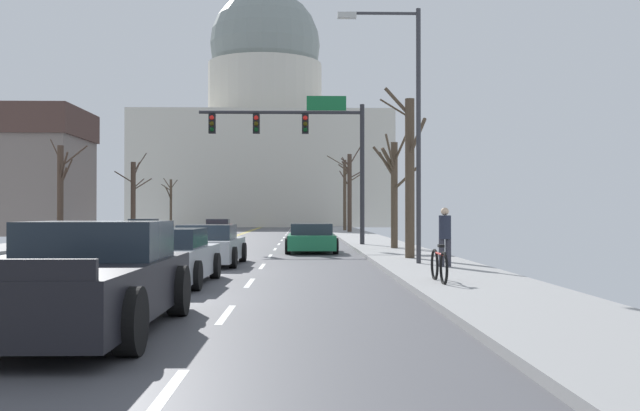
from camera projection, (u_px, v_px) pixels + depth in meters
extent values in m
cube|color=#4A4A4F|center=(133.00, 273.00, 19.99)|extent=(14.00, 180.00, 0.06)
cube|color=yellow|center=(129.00, 272.00, 19.98)|extent=(0.10, 176.40, 0.00)
cube|color=yellow|center=(137.00, 272.00, 19.99)|extent=(0.10, 176.40, 0.00)
cube|color=silver|center=(164.00, 397.00, 6.38)|extent=(0.12, 2.20, 0.00)
cube|color=silver|center=(226.00, 314.00, 11.57)|extent=(0.12, 2.20, 0.00)
cube|color=silver|center=(250.00, 283.00, 16.77)|extent=(0.12, 2.20, 0.00)
cube|color=silver|center=(262.00, 266.00, 21.97)|extent=(0.12, 2.20, 0.00)
cube|color=silver|center=(270.00, 256.00, 27.17)|extent=(0.12, 2.20, 0.00)
cube|color=silver|center=(275.00, 249.00, 32.37)|extent=(0.12, 2.20, 0.00)
cube|color=silver|center=(279.00, 244.00, 37.57)|extent=(0.12, 2.20, 0.00)
cube|color=silver|center=(282.00, 240.00, 42.76)|extent=(0.12, 2.20, 0.00)
cube|color=silver|center=(284.00, 237.00, 47.96)|extent=(0.12, 2.20, 0.00)
cube|color=silver|center=(286.00, 235.00, 53.16)|extent=(0.12, 2.20, 0.00)
cube|color=silver|center=(287.00, 233.00, 58.36)|extent=(0.12, 2.20, 0.00)
cube|color=silver|center=(289.00, 231.00, 63.56)|extent=(0.12, 2.20, 0.00)
cube|color=silver|center=(290.00, 230.00, 68.75)|extent=(0.12, 2.20, 0.00)
cube|color=silver|center=(291.00, 229.00, 73.95)|extent=(0.12, 2.20, 0.00)
cube|color=silver|center=(291.00, 228.00, 79.15)|extent=(0.12, 2.20, 0.00)
cube|color=silver|center=(292.00, 227.00, 84.35)|extent=(0.12, 2.20, 0.00)
cube|color=silver|center=(32.00, 267.00, 21.80)|extent=(0.12, 2.20, 0.00)
cube|color=silver|center=(84.00, 256.00, 27.00)|extent=(0.12, 2.20, 0.00)
cube|color=silver|center=(119.00, 249.00, 32.20)|extent=(0.12, 2.20, 0.00)
cube|color=silver|center=(145.00, 244.00, 37.39)|extent=(0.12, 2.20, 0.00)
cube|color=silver|center=(164.00, 240.00, 42.59)|extent=(0.12, 2.20, 0.00)
cube|color=silver|center=(179.00, 237.00, 47.79)|extent=(0.12, 2.20, 0.00)
cube|color=silver|center=(191.00, 235.00, 52.99)|extent=(0.12, 2.20, 0.00)
cube|color=silver|center=(201.00, 233.00, 58.19)|extent=(0.12, 2.20, 0.00)
cube|color=silver|center=(209.00, 231.00, 63.39)|extent=(0.12, 2.20, 0.00)
cube|color=silver|center=(217.00, 230.00, 68.58)|extent=(0.12, 2.20, 0.00)
cube|color=silver|center=(223.00, 229.00, 73.78)|extent=(0.12, 2.20, 0.00)
cube|color=silver|center=(228.00, 228.00, 78.98)|extent=(0.12, 2.20, 0.00)
cube|color=silver|center=(232.00, 227.00, 84.18)|extent=(0.12, 2.20, 0.00)
cube|color=gray|center=(436.00, 269.00, 20.20)|extent=(3.00, 180.00, 0.14)
cylinder|color=#28282D|center=(362.00, 174.00, 34.32)|extent=(0.22, 0.22, 6.71)
cylinder|color=#28282D|center=(281.00, 112.00, 34.25)|extent=(7.80, 0.16, 0.16)
cube|color=black|center=(305.00, 124.00, 34.28)|extent=(0.32, 0.28, 0.92)
sphere|color=red|center=(305.00, 118.00, 34.12)|extent=(0.22, 0.22, 0.22)
sphere|color=#332B05|center=(305.00, 124.00, 34.12)|extent=(0.22, 0.22, 0.22)
sphere|color=black|center=(305.00, 130.00, 34.11)|extent=(0.22, 0.22, 0.22)
cube|color=black|center=(256.00, 124.00, 34.22)|extent=(0.32, 0.28, 0.92)
sphere|color=red|center=(256.00, 118.00, 34.06)|extent=(0.22, 0.22, 0.22)
sphere|color=#332B05|center=(256.00, 124.00, 34.06)|extent=(0.22, 0.22, 0.22)
sphere|color=black|center=(256.00, 129.00, 34.06)|extent=(0.22, 0.22, 0.22)
cube|color=black|center=(212.00, 124.00, 34.17)|extent=(0.32, 0.28, 0.92)
sphere|color=red|center=(212.00, 118.00, 34.01)|extent=(0.22, 0.22, 0.22)
sphere|color=#332B05|center=(212.00, 123.00, 34.01)|extent=(0.22, 0.22, 0.22)
sphere|color=black|center=(212.00, 129.00, 34.00)|extent=(0.22, 0.22, 0.22)
cube|color=#146033|center=(326.00, 103.00, 34.33)|extent=(1.90, 0.06, 0.70)
cylinder|color=#333338|center=(418.00, 136.00, 21.37)|extent=(0.14, 0.14, 7.61)
cylinder|color=#333338|center=(383.00, 13.00, 21.38)|extent=(2.14, 0.09, 0.09)
cube|color=#B2B2AD|center=(347.00, 15.00, 21.35)|extent=(0.56, 0.24, 0.16)
cube|color=beige|center=(265.00, 172.00, 90.46)|extent=(30.60, 19.21, 13.55)
cylinder|color=beige|center=(265.00, 92.00, 90.56)|extent=(14.29, 14.29, 6.87)
sphere|color=gray|center=(265.00, 45.00, 90.62)|extent=(13.86, 13.86, 13.86)
cube|color=#1E7247|center=(311.00, 241.00, 29.73)|extent=(1.90, 4.22, 0.59)
cube|color=#232D38|center=(311.00, 229.00, 29.52)|extent=(1.67, 2.01, 0.45)
cylinder|color=black|center=(289.00, 243.00, 31.02)|extent=(0.22, 0.64, 0.64)
cylinder|color=black|center=(333.00, 243.00, 31.06)|extent=(0.22, 0.64, 0.64)
cylinder|color=black|center=(288.00, 246.00, 28.40)|extent=(0.22, 0.64, 0.64)
cylinder|color=black|center=(336.00, 246.00, 28.45)|extent=(0.22, 0.64, 0.64)
cube|color=#9EA3A8|center=(209.00, 249.00, 22.63)|extent=(1.93, 4.58, 0.66)
cube|color=#232D38|center=(207.00, 232.00, 22.30)|extent=(1.65, 1.95, 0.46)
cylinder|color=black|center=(188.00, 252.00, 24.03)|extent=(0.23, 0.64, 0.64)
cylinder|color=black|center=(243.00, 252.00, 24.04)|extent=(0.23, 0.64, 0.64)
cylinder|color=black|center=(171.00, 257.00, 21.22)|extent=(0.23, 0.64, 0.64)
cylinder|color=black|center=(233.00, 257.00, 21.23)|extent=(0.23, 0.64, 0.64)
cube|color=#9EA3A8|center=(168.00, 262.00, 16.50)|extent=(1.87, 4.56, 0.69)
cube|color=#232D38|center=(167.00, 238.00, 16.39)|extent=(1.60, 2.08, 0.44)
cylinder|color=black|center=(145.00, 266.00, 17.90)|extent=(0.24, 0.65, 0.64)
cylinder|color=black|center=(215.00, 266.00, 17.90)|extent=(0.24, 0.65, 0.64)
cylinder|color=black|center=(112.00, 276.00, 15.10)|extent=(0.24, 0.65, 0.64)
cylinder|color=black|center=(196.00, 276.00, 15.10)|extent=(0.24, 0.65, 0.64)
cube|color=black|center=(82.00, 290.00, 9.79)|extent=(2.08, 5.38, 0.74)
cube|color=#1E2833|center=(98.00, 240.00, 10.55)|extent=(1.91, 1.83, 0.56)
cube|color=black|center=(1.00, 270.00, 7.16)|extent=(1.91, 0.10, 0.22)
cylinder|color=black|center=(47.00, 291.00, 11.37)|extent=(0.28, 0.80, 0.80)
cylinder|color=black|center=(178.00, 291.00, 11.42)|extent=(0.28, 0.80, 0.80)
cylinder|color=black|center=(130.00, 321.00, 8.20)|extent=(0.28, 0.80, 0.80)
cube|color=black|center=(142.00, 232.00, 43.61)|extent=(1.78, 4.43, 0.69)
cube|color=#232D38|center=(144.00, 222.00, 44.04)|extent=(1.54, 1.94, 0.42)
cylinder|color=black|center=(152.00, 235.00, 42.29)|extent=(0.23, 0.64, 0.64)
cylinder|color=black|center=(123.00, 235.00, 42.21)|extent=(0.23, 0.64, 0.64)
cylinder|color=black|center=(160.00, 234.00, 45.01)|extent=(0.23, 0.64, 0.64)
cylinder|color=black|center=(133.00, 234.00, 44.94)|extent=(0.23, 0.64, 0.64)
cube|color=#B71414|center=(218.00, 228.00, 53.89)|extent=(2.01, 4.69, 0.61)
cube|color=#232D38|center=(218.00, 222.00, 54.07)|extent=(1.70, 2.08, 0.41)
cylinder|color=black|center=(229.00, 231.00, 52.51)|extent=(0.24, 0.65, 0.64)
cylinder|color=black|center=(203.00, 231.00, 52.40)|extent=(0.24, 0.65, 0.64)
cylinder|color=black|center=(232.00, 230.00, 55.37)|extent=(0.24, 0.65, 0.64)
cylinder|color=black|center=(207.00, 230.00, 55.27)|extent=(0.24, 0.65, 0.64)
cube|color=slate|center=(18.00, 187.00, 53.42)|extent=(9.41, 8.06, 7.19)
cube|color=#47332D|center=(18.00, 124.00, 53.47)|extent=(9.78, 8.38, 2.18)
cylinder|color=#4C3D2D|center=(394.00, 195.00, 30.55)|extent=(0.29, 0.29, 4.52)
cylinder|color=#4C3D2D|center=(402.00, 144.00, 30.02)|extent=(0.67, 1.23, 1.57)
cylinder|color=#4C3D2D|center=(384.00, 160.00, 30.92)|extent=(0.95, 0.88, 1.25)
cylinder|color=#4C3D2D|center=(406.00, 178.00, 29.85)|extent=(0.92, 1.53, 0.97)
cylinder|color=#4C3D2D|center=(390.00, 153.00, 29.97)|extent=(0.60, 1.27, 1.48)
cylinder|color=#4C3D2D|center=(387.00, 165.00, 30.51)|extent=(0.77, 0.22, 1.15)
cylinder|color=#4C3D2D|center=(389.00, 158.00, 30.75)|extent=(0.57, 0.51, 0.94)
cylinder|color=#4C3D2D|center=(388.00, 161.00, 30.28)|extent=(0.73, 0.68, 1.06)
cylinder|color=#4C3D2D|center=(171.00, 204.00, 72.55)|extent=(0.25, 0.25, 4.90)
cylinder|color=#4C3D2D|center=(166.00, 187.00, 72.74)|extent=(1.12, 0.48, 0.72)
cylinder|color=#4C3D2D|center=(168.00, 193.00, 71.88)|extent=(0.36, 1.43, 1.32)
cylinder|color=#4C3D2D|center=(168.00, 191.00, 72.34)|extent=(0.69, 0.50, 1.24)
cylinder|color=#4C3D2D|center=(174.00, 184.00, 72.66)|extent=(0.71, 0.27, 0.96)
cylinder|color=#4C3D2D|center=(167.00, 184.00, 72.54)|extent=(0.80, 0.13, 1.16)
cylinder|color=#423328|center=(350.00, 193.00, 56.62)|extent=(0.35, 0.35, 6.15)
cylinder|color=#423328|center=(345.00, 162.00, 57.16)|extent=(0.70, 1.13, 0.67)
cylinder|color=#423328|center=(356.00, 174.00, 56.40)|extent=(1.08, 0.58, 0.61)
cylinder|color=#423328|center=(346.00, 167.00, 57.31)|extent=(0.63, 1.44, 0.98)
cylinder|color=#423328|center=(345.00, 179.00, 56.36)|extent=(0.91, 0.61, 1.30)
cylinder|color=#423328|center=(355.00, 155.00, 56.93)|extent=(1.09, 0.66, 1.67)
cylinder|color=#423328|center=(346.00, 162.00, 56.79)|extent=(0.65, 0.39, 0.91)
cylinder|color=#423328|center=(344.00, 169.00, 56.54)|extent=(0.96, 0.28, 0.72)
cylinder|color=#423328|center=(60.00, 193.00, 39.93)|extent=(0.35, 0.35, 5.27)
cylinder|color=#423328|center=(66.00, 173.00, 40.37)|extent=(0.48, 0.97, 1.61)
cylinder|color=#423328|center=(74.00, 156.00, 40.07)|extent=(1.50, 0.31, 1.29)
cylinder|color=#423328|center=(63.00, 176.00, 39.78)|extent=(0.57, 0.45, 0.98)
cylinder|color=#423328|center=(55.00, 150.00, 40.18)|extent=(0.79, 0.55, 1.27)
cylinder|color=#423328|center=(64.00, 165.00, 39.66)|extent=(0.74, 0.74, 1.42)
cylinder|color=#423328|center=(61.00, 172.00, 39.66)|extent=(0.38, 0.64, 1.06)
cylinder|color=#4C3D2D|center=(345.00, 195.00, 61.51)|extent=(0.28, 0.28, 6.06)
cylinder|color=#4C3D2D|center=(354.00, 179.00, 61.50)|extent=(1.61, 0.17, 1.08)
cylinder|color=#4C3D2D|center=(350.00, 163.00, 61.53)|extent=(1.04, 0.11, 1.57)
cylinder|color=#4C3D2D|center=(346.00, 172.00, 61.94)|extent=(0.36, 0.93, 0.98)
cylinder|color=#4C3D2D|center=(345.00, 184.00, 62.03)|extent=(0.18, 1.07, 0.73)
cylinder|color=#4C3D2D|center=(347.00, 170.00, 62.11)|extent=(0.52, 1.22, 1.05)
cylinder|color=#4C3D2D|center=(347.00, 172.00, 60.98)|extent=(0.50, 1.19, 0.66)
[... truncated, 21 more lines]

